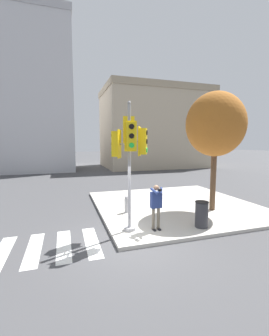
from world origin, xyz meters
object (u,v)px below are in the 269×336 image
at_px(person_photographer, 156,203).
at_px(trash_bin, 202,214).
at_px(fire_hydrant, 126,204).
at_px(traffic_signal_pole, 129,148).
at_px(street_tree, 215,125).

height_order(person_photographer, trash_bin, person_photographer).
bearing_deg(trash_bin, fire_hydrant, 130.97).
bearing_deg(fire_hydrant, traffic_signal_pole, -102.32).
xyz_separation_m(traffic_signal_pole, person_photographer, (0.94, -0.24, -2.03)).
height_order(person_photographer, fire_hydrant, person_photographer).
bearing_deg(street_tree, fire_hydrant, 168.71).
distance_m(person_photographer, street_tree, 4.89).
bearing_deg(trash_bin, person_photographer, 170.86).
xyz_separation_m(traffic_signal_pole, trash_bin, (2.69, -0.52, -2.53)).
bearing_deg(person_photographer, street_tree, 22.83).
xyz_separation_m(fire_hydrant, trash_bin, (2.24, -2.58, 0.11)).
height_order(fire_hydrant, trash_bin, trash_bin).
height_order(traffic_signal_pole, fire_hydrant, traffic_signal_pole).
distance_m(person_photographer, fire_hydrant, 2.43).
bearing_deg(street_tree, person_photographer, -157.17).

